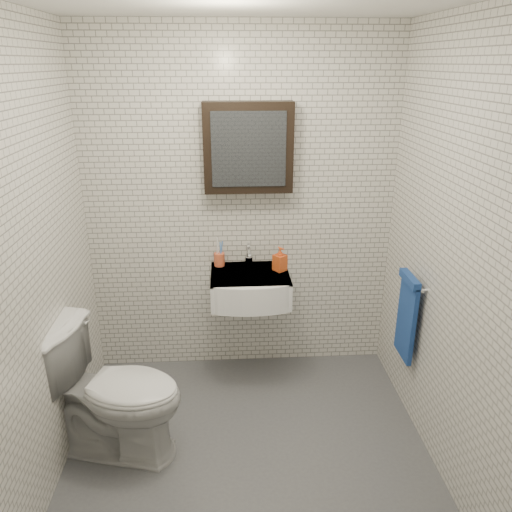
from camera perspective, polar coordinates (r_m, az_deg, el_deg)
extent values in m
cube|color=#4E5056|center=(3.31, -0.82, -21.07)|extent=(2.20, 2.00, 0.01)
cube|color=silver|center=(3.59, -1.71, 5.31)|extent=(2.20, 0.02, 2.50)
cube|color=silver|center=(1.75, 0.59, -12.98)|extent=(2.20, 0.02, 2.50)
cube|color=silver|center=(2.82, -23.93, -1.14)|extent=(0.02, 2.00, 2.50)
cube|color=silver|center=(2.90, 21.30, -0.12)|extent=(0.02, 2.00, 2.50)
cube|color=white|center=(3.55, -0.69, -3.47)|extent=(0.55, 0.45, 0.20)
cylinder|color=silver|center=(3.53, -0.71, -2.03)|extent=(0.31, 0.31, 0.02)
cylinder|color=silver|center=(3.53, -0.71, -1.91)|extent=(0.04, 0.04, 0.01)
cube|color=white|center=(3.51, -0.70, -2.06)|extent=(0.55, 0.45, 0.01)
cylinder|color=silver|center=(3.65, -0.83, -0.53)|extent=(0.06, 0.06, 0.06)
cylinder|color=silver|center=(3.63, -0.84, 0.35)|extent=(0.03, 0.03, 0.08)
cylinder|color=silver|center=(3.56, -0.79, 0.46)|extent=(0.02, 0.12, 0.02)
cube|color=silver|center=(3.64, -0.86, 1.33)|extent=(0.02, 0.09, 0.01)
cube|color=black|center=(3.42, -0.90, 12.26)|extent=(0.60, 0.14, 0.60)
cube|color=#3F444C|center=(3.35, -0.83, 12.06)|extent=(0.49, 0.01, 0.49)
cylinder|color=silver|center=(3.29, 17.56, -2.78)|extent=(0.02, 0.30, 0.02)
cylinder|color=silver|center=(3.41, 17.14, -1.89)|extent=(0.04, 0.02, 0.02)
cylinder|color=silver|center=(3.19, 18.68, -3.70)|extent=(0.04, 0.02, 0.02)
cube|color=#22389F|center=(3.40, 16.82, -6.95)|extent=(0.03, 0.26, 0.54)
cube|color=#22389F|center=(3.28, 17.18, -2.56)|extent=(0.05, 0.26, 0.05)
cylinder|color=#D15734|center=(3.63, -4.21, -0.39)|extent=(0.09, 0.09, 0.10)
cylinder|color=white|center=(3.60, -4.47, 0.48)|extent=(0.02, 0.03, 0.18)
cylinder|color=#4581DE|center=(3.61, -4.06, 0.35)|extent=(0.01, 0.02, 0.16)
cylinder|color=white|center=(3.62, -4.32, 0.68)|extent=(0.02, 0.04, 0.19)
cylinder|color=#4581DE|center=(3.62, -3.96, 0.52)|extent=(0.02, 0.04, 0.17)
imported|color=#F45019|center=(3.53, 2.75, -0.34)|extent=(0.11, 0.11, 0.17)
imported|color=silver|center=(3.16, -16.05, -14.60)|extent=(0.93, 0.68, 0.85)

